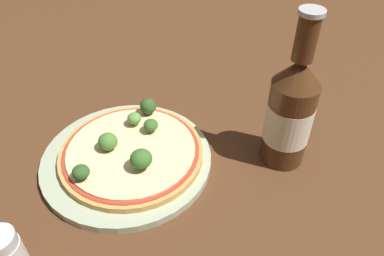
% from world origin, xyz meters
% --- Properties ---
extents(ground_plane, '(3.00, 3.00, 0.00)m').
position_xyz_m(ground_plane, '(0.00, 0.00, 0.00)').
color(ground_plane, '#4C2D19').
extents(plate, '(0.25, 0.25, 0.01)m').
position_xyz_m(plate, '(0.01, 0.00, 0.01)').
color(plate, '#A3B293').
rests_on(plate, ground_plane).
extents(pizza, '(0.21, 0.21, 0.01)m').
position_xyz_m(pizza, '(0.02, 0.00, 0.02)').
color(pizza, tan).
rests_on(pizza, plate).
extents(broccoli_floret_0, '(0.02, 0.02, 0.02)m').
position_xyz_m(broccoli_floret_0, '(0.05, 0.03, 0.04)').
color(broccoli_floret_0, '#89A866').
rests_on(broccoli_floret_0, pizza).
extents(broccoli_floret_1, '(0.02, 0.02, 0.02)m').
position_xyz_m(broccoli_floret_1, '(-0.06, -0.04, 0.04)').
color(broccoli_floret_1, '#89A866').
rests_on(broccoli_floret_1, pizza).
extents(broccoli_floret_2, '(0.03, 0.03, 0.03)m').
position_xyz_m(broccoli_floret_2, '(0.05, 0.08, 0.04)').
color(broccoli_floret_2, '#89A866').
rests_on(broccoli_floret_2, pizza).
extents(broccoli_floret_3, '(0.03, 0.03, 0.03)m').
position_xyz_m(broccoli_floret_3, '(-0.02, 0.01, 0.04)').
color(broccoli_floret_3, '#89A866').
rests_on(broccoli_floret_3, pizza).
extents(broccoli_floret_4, '(0.02, 0.02, 0.02)m').
position_xyz_m(broccoli_floret_4, '(0.03, 0.05, 0.04)').
color(broccoli_floret_4, '#89A866').
rests_on(broccoli_floret_4, pizza).
extents(broccoli_floret_5, '(0.03, 0.03, 0.03)m').
position_xyz_m(broccoli_floret_5, '(0.03, -0.04, 0.04)').
color(broccoli_floret_5, '#89A866').
rests_on(broccoli_floret_5, pizza).
extents(beer_bottle, '(0.07, 0.07, 0.24)m').
position_xyz_m(beer_bottle, '(0.24, -0.04, 0.09)').
color(beer_bottle, '#472814').
rests_on(beer_bottle, ground_plane).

